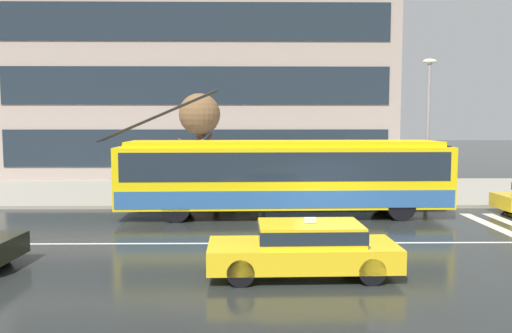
# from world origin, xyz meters

# --- Properties ---
(ground_plane) EXTENTS (160.00, 160.00, 0.00)m
(ground_plane) POSITION_xyz_m (0.00, 0.00, 0.00)
(ground_plane) COLOR #232726
(sidewalk_slab) EXTENTS (80.00, 10.00, 0.14)m
(sidewalk_slab) POSITION_xyz_m (0.00, 9.87, 0.07)
(sidewalk_slab) COLOR gray
(sidewalk_slab) RESTS_ON ground_plane
(crosswalk_stripe_edge_near) EXTENTS (0.44, 4.40, 0.01)m
(crosswalk_stripe_edge_near) POSITION_xyz_m (5.73, 1.44, 0.00)
(crosswalk_stripe_edge_near) COLOR beige
(crosswalk_stripe_edge_near) RESTS_ON ground_plane
(lane_centre_line) EXTENTS (72.00, 0.14, 0.01)m
(lane_centre_line) POSITION_xyz_m (0.00, -1.20, 0.00)
(lane_centre_line) COLOR silver
(lane_centre_line) RESTS_ON ground_plane
(trolleybus) EXTENTS (13.28, 2.84, 4.84)m
(trolleybus) POSITION_xyz_m (-1.45, 3.27, 1.60)
(trolleybus) COLOR yellow
(trolleybus) RESTS_ON ground_plane
(taxi_oncoming_near) EXTENTS (4.49, 1.84, 1.39)m
(taxi_oncoming_near) POSITION_xyz_m (-1.46, -4.44, 0.70)
(taxi_oncoming_near) COLOR yellow
(taxi_oncoming_near) RESTS_ON ground_plane
(bus_shelter) EXTENTS (4.18, 1.76, 2.48)m
(bus_shelter) POSITION_xyz_m (-4.07, 6.49, 2.02)
(bus_shelter) COLOR gray
(bus_shelter) RESTS_ON sidewalk_slab
(pedestrian_at_shelter) EXTENTS (1.51, 1.51, 1.96)m
(pedestrian_at_shelter) POSITION_xyz_m (-4.26, 5.51, 1.73)
(pedestrian_at_shelter) COLOR #4D4042
(pedestrian_at_shelter) RESTS_ON sidewalk_slab
(pedestrian_approaching_curb) EXTENTS (1.38, 1.38, 2.00)m
(pedestrian_approaching_curb) POSITION_xyz_m (-2.25, 6.50, 1.73)
(pedestrian_approaching_curb) COLOR #4F5240
(pedestrian_approaching_curb) RESTS_ON sidewalk_slab
(pedestrian_walking_past) EXTENTS (1.30, 1.30, 1.85)m
(pedestrian_walking_past) POSITION_xyz_m (-5.01, 7.17, 1.59)
(pedestrian_walking_past) COLOR #5A4B4A
(pedestrian_walking_past) RESTS_ON sidewalk_slab
(street_lamp) EXTENTS (0.60, 0.32, 6.17)m
(street_lamp) POSITION_xyz_m (4.92, 5.78, 3.82)
(street_lamp) COLOR gray
(street_lamp) RESTS_ON sidewalk_slab
(street_tree_bare) EXTENTS (2.07, 2.03, 4.81)m
(street_tree_bare) POSITION_xyz_m (-5.11, 7.92, 3.87)
(street_tree_bare) COLOR brown
(street_tree_bare) RESTS_ON sidewalk_slab
(office_tower_corner_left) EXTENTS (24.66, 12.68, 19.01)m
(office_tower_corner_left) POSITION_xyz_m (-5.93, 20.53, 9.51)
(office_tower_corner_left) COLOR #A59488
(office_tower_corner_left) RESTS_ON ground_plane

